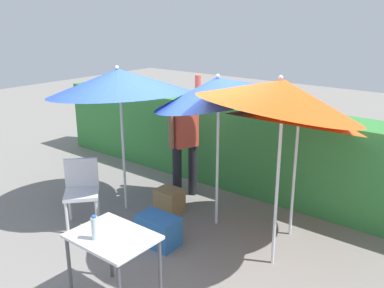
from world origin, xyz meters
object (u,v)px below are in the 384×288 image
Objects in this scene: umbrella_navy at (296,113)px; crate_cardboard at (169,200)px; umbrella_orange at (119,82)px; bottle_water at (95,228)px; umbrella_rainbow at (218,89)px; person_vendor at (185,139)px; cooler_box at (158,230)px; chair_plastic at (82,188)px; umbrella_yellow at (281,95)px; folding_table at (113,244)px.

crate_cardboard is at bearing -163.77° from umbrella_navy.
umbrella_orange reaches higher than bottle_water.
umbrella_orange is at bearing -148.93° from crate_cardboard.
bottle_water is (0.09, -2.08, -0.99)m from umbrella_rainbow.
bottle_water reaches higher than crate_cardboard.
bottle_water is (0.84, -1.98, 0.70)m from crate_cardboard.
person_vendor is 7.83× the size of bottle_water.
cooler_box is 2.14× the size of bottle_water.
umbrella_rainbow is at bearing 37.20° from chair_plastic.
umbrella_yellow is at bearing 16.90° from chair_plastic.
cooler_box is at bearing 10.73° from chair_plastic.
umbrella_orange reaches higher than chair_plastic.
umbrella_yellow reaches higher than umbrella_orange.
crate_cardboard is (-0.75, -0.10, -1.69)m from umbrella_rainbow.
umbrella_rainbow reaches higher than bottle_water.
umbrella_navy is at bearing 72.83° from folding_table.
chair_plastic is at bearing -169.27° from cooler_box.
umbrella_orange is 8.98× the size of bottle_water.
person_vendor reaches higher than crate_cardboard.
bottle_water is at bearing -74.01° from cooler_box.
umbrella_yellow is 9.74× the size of bottle_water.
umbrella_orange is 2.35m from umbrella_yellow.
bottle_water is (1.00, -2.54, -0.07)m from person_vendor.
umbrella_yellow is at bearing 22.23° from cooler_box.
cooler_box is at bearing -63.75° from person_vendor.
cooler_box is 0.92m from crate_cardboard.
umbrella_rainbow is 0.93× the size of umbrella_yellow.
folding_table is (0.91, -1.84, 0.49)m from crate_cardboard.
bottle_water is at bearing -118.24° from umbrella_yellow.
folding_table is (1.59, -0.85, 0.15)m from chair_plastic.
folding_table is at bearing -85.26° from umbrella_rainbow.
bottle_water is at bearing -66.95° from crate_cardboard.
person_vendor is at bearing 116.25° from cooler_box.
umbrella_rainbow is at bearing -156.65° from umbrella_navy.
umbrella_rainbow is 0.99m from umbrella_navy.
chair_plastic is (-1.43, -1.09, -1.35)m from umbrella_rainbow.
umbrella_yellow is at bearing 61.76° from bottle_water.
umbrella_navy is 5.37× the size of crate_cardboard.
umbrella_orange is 2.36m from umbrella_navy.
umbrella_rainbow is 2.29m from folding_table.
cooler_box is (0.65, -1.33, -0.74)m from person_vendor.
folding_table is 3.33× the size of bottle_water.
chair_plastic is at bearing 146.95° from bottle_water.
umbrella_navy reaches higher than bottle_water.
chair_plastic is 1.25m from crate_cardboard.
umbrella_orange is at bearing -177.66° from umbrella_yellow.
umbrella_orange reaches higher than cooler_box.
crate_cardboard is 0.46× the size of folding_table.
umbrella_rainbow is 2.73× the size of folding_table.
umbrella_yellow is 2.23m from folding_table.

